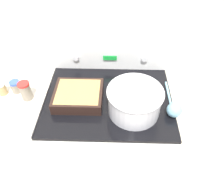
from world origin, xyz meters
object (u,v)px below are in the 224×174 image
(mixing_bowl, at_px, (135,100))
(casserole_dish, at_px, (78,95))
(spice_jar_red_cap, at_px, (26,91))
(ladle, at_px, (174,109))
(spice_jar_white_cap, at_px, (2,89))
(spice_jar_blue_cap, at_px, (16,87))

(mixing_bowl, distance_m, casserole_dish, 0.33)
(mixing_bowl, bearing_deg, spice_jar_red_cap, 173.64)
(casserole_dish, height_order, ladle, ladle)
(mixing_bowl, xyz_separation_m, spice_jar_white_cap, (-0.77, 0.10, -0.03))
(mixing_bowl, bearing_deg, ladle, -4.13)
(casserole_dish, xyz_separation_m, spice_jar_white_cap, (-0.46, 0.03, 0.01))
(spice_jar_blue_cap, distance_m, spice_jar_white_cap, 0.08)
(casserole_dish, xyz_separation_m, spice_jar_blue_cap, (-0.38, 0.05, 0.01))
(mixing_bowl, xyz_separation_m, spice_jar_blue_cap, (-0.70, 0.12, -0.03))
(mixing_bowl, distance_m, spice_jar_white_cap, 0.78)
(ladle, bearing_deg, mixing_bowl, 175.87)
(ladle, relative_size, spice_jar_blue_cap, 3.93)
(spice_jar_red_cap, bearing_deg, mixing_bowl, -6.36)
(spice_jar_red_cap, distance_m, spice_jar_blue_cap, 0.10)
(ladle, distance_m, spice_jar_blue_cap, 0.92)
(mixing_bowl, relative_size, spice_jar_blue_cap, 3.92)
(mixing_bowl, height_order, ladle, mixing_bowl)
(spice_jar_blue_cap, bearing_deg, mixing_bowl, -9.99)
(ladle, height_order, spice_jar_blue_cap, spice_jar_blue_cap)
(spice_jar_red_cap, bearing_deg, ladle, -5.79)
(spice_jar_red_cap, bearing_deg, casserole_dish, 1.10)
(spice_jar_red_cap, distance_m, spice_jar_white_cap, 0.16)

